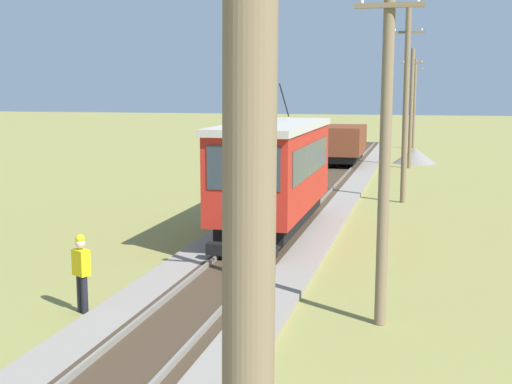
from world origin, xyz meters
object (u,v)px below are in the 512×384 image
(red_tram, at_px, (274,172))
(track_worker, at_px, (81,270))
(utility_pole_distant, at_px, (414,103))
(utility_pole_foreground, at_px, (248,326))
(utility_pole_near_tram, at_px, (385,143))
(utility_pole_far, at_px, (411,107))
(utility_pole_mid, at_px, (406,105))
(freight_car, at_px, (344,143))
(gravel_pile, at_px, (415,156))

(red_tram, distance_m, track_worker, 9.13)
(utility_pole_distant, bearing_deg, utility_pole_foreground, -90.00)
(utility_pole_near_tram, bearing_deg, utility_pole_far, 90.00)
(utility_pole_foreground, bearing_deg, utility_pole_near_tram, 90.00)
(utility_pole_near_tram, relative_size, utility_pole_mid, 0.90)
(utility_pole_far, bearing_deg, utility_pole_distant, 90.00)
(utility_pole_far, bearing_deg, freight_car, -166.36)
(gravel_pile, relative_size, track_worker, 1.62)
(red_tram, distance_m, utility_pole_distant, 35.98)
(red_tram, xyz_separation_m, utility_pole_distant, (4.02, 35.72, 1.58))
(red_tram, relative_size, utility_pole_far, 1.16)
(freight_car, bearing_deg, red_tram, -89.99)
(track_worker, bearing_deg, utility_pole_foreground, -120.19)
(red_tram, distance_m, freight_car, 20.41)
(freight_car, relative_size, utility_pole_mid, 0.63)
(freight_car, height_order, gravel_pile, freight_car)
(red_tram, bearing_deg, utility_pole_distant, 83.58)
(utility_pole_far, distance_m, track_worker, 30.91)
(red_tram, relative_size, utility_pole_near_tram, 1.14)
(utility_pole_near_tram, bearing_deg, track_worker, -171.07)
(freight_car, xyz_separation_m, utility_pole_near_tram, (4.02, -28.10, 2.28))
(utility_pole_near_tram, distance_m, utility_pole_far, 29.08)
(utility_pole_foreground, height_order, utility_pole_mid, utility_pole_mid)
(utility_pole_near_tram, height_order, track_worker, utility_pole_near_tram)
(utility_pole_far, relative_size, track_worker, 4.14)
(utility_pole_near_tram, xyz_separation_m, track_worker, (-6.46, -1.02, -2.85))
(utility_pole_near_tram, bearing_deg, freight_car, 98.15)
(red_tram, relative_size, freight_car, 1.64)
(freight_car, height_order, track_worker, freight_car)
(freight_car, bearing_deg, utility_pole_far, 13.64)
(utility_pole_mid, bearing_deg, track_worker, -111.32)
(utility_pole_mid, distance_m, utility_pole_far, 13.54)
(freight_car, distance_m, gravel_pile, 5.88)
(red_tram, xyz_separation_m, gravel_pile, (4.32, 24.25, -1.69))
(utility_pole_foreground, relative_size, utility_pole_mid, 0.91)
(freight_car, relative_size, utility_pole_near_tram, 0.69)
(utility_pole_far, xyz_separation_m, gravel_pile, (0.30, 2.87, -3.28))
(freight_car, height_order, utility_pole_distant, utility_pole_distant)
(red_tram, height_order, freight_car, red_tram)
(gravel_pile, bearing_deg, utility_pole_distant, 91.49)
(utility_pole_distant, xyz_separation_m, gravel_pile, (0.30, -11.47, -3.27))
(utility_pole_mid, relative_size, utility_pole_distant, 1.13)
(utility_pole_mid, bearing_deg, utility_pole_near_tram, -90.00)
(red_tram, height_order, utility_pole_mid, utility_pole_mid)
(freight_car, distance_m, utility_pole_mid, 13.45)
(red_tram, relative_size, utility_pole_mid, 1.03)
(utility_pole_near_tram, height_order, utility_pole_far, utility_pole_near_tram)
(freight_car, bearing_deg, utility_pole_mid, -72.23)
(red_tram, bearing_deg, freight_car, 90.01)
(red_tram, height_order, track_worker, red_tram)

